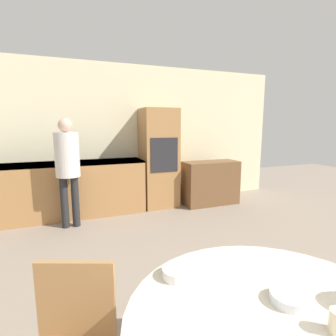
# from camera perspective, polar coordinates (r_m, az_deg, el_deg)

# --- Properties ---
(wall_back) EXTENTS (6.39, 0.05, 2.60)m
(wall_back) POSITION_cam_1_polar(r_m,az_deg,el_deg) (4.99, -9.53, 6.80)
(wall_back) COLOR beige
(wall_back) RESTS_ON ground_plane
(kitchen_counter) EXTENTS (2.56, 0.60, 0.91)m
(kitchen_counter) POSITION_cam_1_polar(r_m,az_deg,el_deg) (4.65, -21.32, -4.28)
(kitchen_counter) COLOR #AD7A47
(kitchen_counter) RESTS_ON ground_plane
(oven_unit) EXTENTS (0.63, 0.59, 1.81)m
(oven_unit) POSITION_cam_1_polar(r_m,az_deg,el_deg) (4.85, -2.02, 2.16)
(oven_unit) COLOR #AD7A47
(oven_unit) RESTS_ON ground_plane
(sideboard) EXTENTS (1.06, 0.45, 0.83)m
(sideboard) POSITION_cam_1_polar(r_m,az_deg,el_deg) (5.10, 9.24, -3.19)
(sideboard) COLOR brown
(sideboard) RESTS_ON ground_plane
(person_standing) EXTENTS (0.34, 0.34, 1.61)m
(person_standing) POSITION_cam_1_polar(r_m,az_deg,el_deg) (4.05, -21.05, 1.38)
(person_standing) COLOR #262628
(person_standing) RESTS_ON ground_plane
(bowl_near) EXTENTS (0.17, 0.17, 0.04)m
(bowl_near) POSITION_cam_1_polar(r_m,az_deg,el_deg) (1.41, 24.96, -24.25)
(bowl_near) COLOR silver
(bowl_near) RESTS_ON dining_table
(bowl_centre) EXTENTS (0.17, 0.17, 0.05)m
(bowl_centre) POSITION_cam_1_polar(r_m,az_deg,el_deg) (1.47, 2.20, -21.79)
(bowl_centre) COLOR white
(bowl_centre) RESTS_ON dining_table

